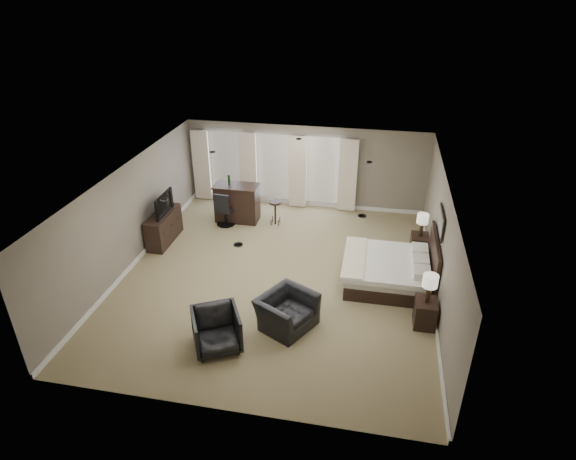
% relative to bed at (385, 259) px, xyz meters
% --- Properties ---
extents(room, '(7.60, 8.60, 2.64)m').
position_rel_bed_xyz_m(room, '(-2.58, -0.21, 0.65)').
color(room, '#817552').
rests_on(room, ground).
extents(window_bay, '(5.25, 0.20, 2.30)m').
position_rel_bed_xyz_m(window_bay, '(-3.58, 3.89, 0.55)').
color(window_bay, silver).
rests_on(window_bay, room).
extents(bed, '(2.05, 1.96, 1.31)m').
position_rel_bed_xyz_m(bed, '(0.00, 0.00, 0.00)').
color(bed, silver).
rests_on(bed, ground).
extents(nightstand_near, '(0.45, 0.55, 0.59)m').
position_rel_bed_xyz_m(nightstand_near, '(0.89, -1.45, -0.36)').
color(nightstand_near, black).
rests_on(nightstand_near, ground).
extents(nightstand_far, '(0.45, 0.55, 0.60)m').
position_rel_bed_xyz_m(nightstand_far, '(0.89, 1.45, -0.35)').
color(nightstand_far, black).
rests_on(nightstand_far, ground).
extents(lamp_near, '(0.32, 0.32, 0.65)m').
position_rel_bed_xyz_m(lamp_near, '(0.89, -1.45, 0.27)').
color(lamp_near, beige).
rests_on(lamp_near, nightstand_near).
extents(lamp_far, '(0.30, 0.30, 0.62)m').
position_rel_bed_xyz_m(lamp_far, '(0.89, 1.45, 0.26)').
color(lamp_far, beige).
rests_on(lamp_far, nightstand_far).
extents(wall_art, '(0.04, 0.96, 0.56)m').
position_rel_bed_xyz_m(wall_art, '(1.12, -0.00, 1.10)').
color(wall_art, slate).
rests_on(wall_art, room).
extents(dresser, '(0.47, 1.47, 0.85)m').
position_rel_bed_xyz_m(dresser, '(-6.03, 0.92, -0.23)').
color(dresser, black).
rests_on(dresser, ground).
extents(tv, '(0.59, 1.03, 0.13)m').
position_rel_bed_xyz_m(tv, '(-6.03, 0.92, 0.27)').
color(tv, black).
rests_on(tv, dresser).
extents(armchair_near, '(1.19, 1.34, 0.99)m').
position_rel_bed_xyz_m(armchair_near, '(-1.98, -2.03, -0.16)').
color(armchair_near, black).
rests_on(armchair_near, ground).
extents(armchair_far, '(1.18, 1.16, 0.92)m').
position_rel_bed_xyz_m(armchair_far, '(-3.21, -2.96, -0.19)').
color(armchair_far, black).
rests_on(armchair_far, ground).
extents(bar_counter, '(1.32, 0.69, 1.15)m').
position_rel_bed_xyz_m(bar_counter, '(-4.39, 2.56, -0.08)').
color(bar_counter, black).
rests_on(bar_counter, ground).
extents(bar_stool_left, '(0.41, 0.41, 0.82)m').
position_rel_bed_xyz_m(bar_stool_left, '(-4.45, 3.29, -0.24)').
color(bar_stool_left, black).
rests_on(bar_stool_left, ground).
extents(bar_stool_right, '(0.41, 0.41, 0.74)m').
position_rel_bed_xyz_m(bar_stool_right, '(-3.22, 2.52, -0.28)').
color(bar_stool_right, black).
rests_on(bar_stool_right, ground).
extents(desk_chair, '(0.58, 0.58, 1.07)m').
position_rel_bed_xyz_m(desk_chair, '(-4.66, 2.21, -0.12)').
color(desk_chair, black).
rests_on(desk_chair, ground).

